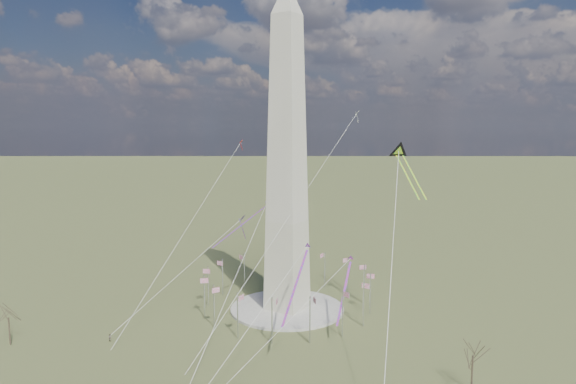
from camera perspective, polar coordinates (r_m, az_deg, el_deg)
The scene contains 14 objects.
ground at distance 167.33m, azimuth -0.09°, elevation -12.94°, with size 2000.00×2000.00×0.00m, color #475329.
plaza at distance 167.19m, azimuth -0.09°, elevation -12.81°, with size 36.00×36.00×0.80m, color #BAB7AA.
washington_monument at distance 157.29m, azimuth -0.10°, elevation 3.67°, with size 15.56×15.56×100.00m.
flagpole_ring at distance 164.95m, azimuth -0.09°, elevation -10.57°, with size 54.40×54.40×13.00m.
tree_near at distance 124.26m, azimuth 19.87°, elevation -16.46°, with size 7.02×7.02×12.28m.
tree_far at distance 158.25m, azimuth -28.65°, elevation -11.98°, with size 6.48×6.48×11.33m.
person_west at distance 152.60m, azimuth -19.16°, elevation -15.02°, with size 0.96×0.75×1.97m, color gray.
kite_delta_black at distance 155.56m, azimuth 12.37°, elevation 4.10°, with size 15.76×16.42×15.26m.
kite_diamond_purple at distance 181.95m, azimuth -5.11°, elevation -3.23°, with size 1.56×2.83×8.78m.
kite_streamer_left at distance 137.95m, azimuth 1.32°, elevation -8.85°, with size 6.85×22.99×16.03m.
kite_streamer_mid at distance 157.88m, azimuth -4.56°, elevation -3.12°, with size 10.13×16.91×12.86m.
kite_streamer_right at distance 151.69m, azimuth 6.49°, elevation -9.79°, with size 6.51×20.71×14.47m.
kite_small_red at distance 214.49m, azimuth -5.23°, elevation 5.46°, with size 1.17×1.62×4.08m.
kite_small_white at distance 190.56m, azimuth 7.71°, elevation 8.59°, with size 1.16×1.80×4.40m.
Camera 1 is at (81.91, -133.90, 57.97)m, focal length 32.00 mm.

